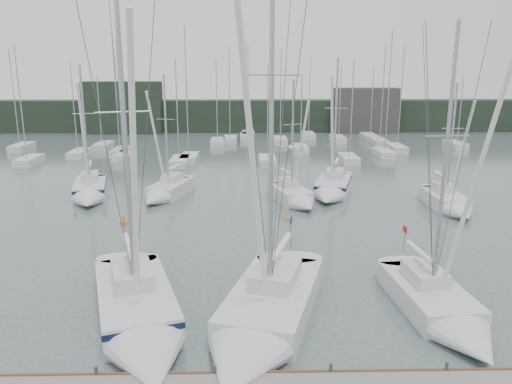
# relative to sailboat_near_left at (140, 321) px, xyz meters

# --- Properties ---
(ground) EXTENTS (160.00, 160.00, 0.00)m
(ground) POSITION_rel_sailboat_near_left_xyz_m (5.16, 0.83, -0.62)
(ground) COLOR #4A5A57
(ground) RESTS_ON ground
(far_treeline) EXTENTS (90.00, 4.00, 5.00)m
(far_treeline) POSITION_rel_sailboat_near_left_xyz_m (5.16, 62.83, 1.88)
(far_treeline) COLOR black
(far_treeline) RESTS_ON ground
(far_building_left) EXTENTS (12.00, 3.00, 8.00)m
(far_building_left) POSITION_rel_sailboat_near_left_xyz_m (-14.84, 60.83, 3.38)
(far_building_left) COLOR black
(far_building_left) RESTS_ON ground
(far_building_right) EXTENTS (10.00, 3.00, 7.00)m
(far_building_right) POSITION_rel_sailboat_near_left_xyz_m (23.16, 60.83, 2.88)
(far_building_right) COLOR #3A3735
(far_building_right) RESTS_ON ground
(mast_forest) EXTENTS (57.65, 25.64, 14.53)m
(mast_forest) POSITION_rel_sailboat_near_left_xyz_m (4.63, 44.73, -0.14)
(mast_forest) COLOR #BCBCC1
(mast_forest) RESTS_ON ground
(sailboat_near_left) EXTENTS (6.03, 10.55, 14.93)m
(sailboat_near_left) POSITION_rel_sailboat_near_left_xyz_m (0.00, 0.00, 0.00)
(sailboat_near_left) COLOR #BCBCC1
(sailboat_near_left) RESTS_ON ground
(sailboat_near_center) EXTENTS (6.09, 10.84, 17.40)m
(sailboat_near_center) POSITION_rel_sailboat_near_left_xyz_m (4.78, -0.47, -0.04)
(sailboat_near_center) COLOR #BCBCC1
(sailboat_near_center) RESTS_ON ground
(sailboat_near_right) EXTENTS (3.36, 8.54, 13.21)m
(sailboat_near_right) POSITION_rel_sailboat_near_left_xyz_m (12.60, 0.48, -0.12)
(sailboat_near_right) COLOR #BCBCC1
(sailboat_near_right) RESTS_ON ground
(sailboat_mid_a) EXTENTS (4.16, 7.98, 11.34)m
(sailboat_mid_a) POSITION_rel_sailboat_near_left_xyz_m (-8.35, 20.99, -0.04)
(sailboat_mid_a) COLOR #BCBCC1
(sailboat_mid_a) RESTS_ON ground
(sailboat_mid_b) EXTENTS (3.99, 7.12, 10.57)m
(sailboat_mid_b) POSITION_rel_sailboat_near_left_xyz_m (-2.37, 21.05, -0.11)
(sailboat_mid_b) COLOR #BCBCC1
(sailboat_mid_b) RESTS_ON ground
(sailboat_mid_c) EXTENTS (3.95, 6.54, 10.20)m
(sailboat_mid_c) POSITION_rel_sailboat_near_left_xyz_m (8.14, 19.10, -0.10)
(sailboat_mid_c) COLOR #BCBCC1
(sailboat_mid_c) RESTS_ON ground
(sailboat_mid_d) EXTENTS (4.73, 8.25, 11.96)m
(sailboat_mid_d) POSITION_rel_sailboat_near_left_xyz_m (11.34, 21.52, -0.03)
(sailboat_mid_d) COLOR #BCBCC1
(sailboat_mid_d) RESTS_ON ground
(sailboat_mid_e) EXTENTS (2.36, 6.75, 10.09)m
(sailboat_mid_e) POSITION_rel_sailboat_near_left_xyz_m (19.45, 16.99, -0.10)
(sailboat_mid_e) COLOR #BCBCC1
(sailboat_mid_e) RESTS_ON ground
(buoy_b) EXTENTS (0.48, 0.48, 0.48)m
(buoy_b) POSITION_rel_sailboat_near_left_xyz_m (7.21, 15.22, -0.62)
(buoy_b) COLOR orange
(buoy_b) RESTS_ON ground
(buoy_c) EXTENTS (0.67, 0.67, 0.67)m
(buoy_c) POSITION_rel_sailboat_near_left_xyz_m (-4.06, 14.67, -0.62)
(buoy_c) COLOR orange
(buoy_c) RESTS_ON ground
(seagull) EXTENTS (1.01, 0.47, 0.20)m
(seagull) POSITION_rel_sailboat_near_left_xyz_m (6.09, 1.85, 6.72)
(seagull) COLOR silver
(seagull) RESTS_ON ground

